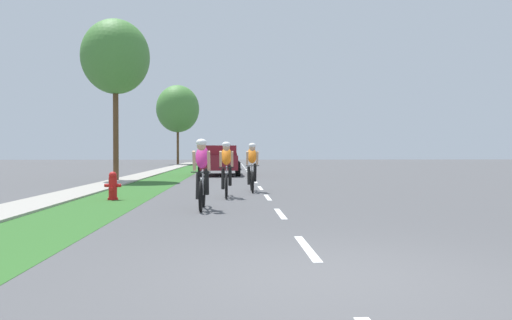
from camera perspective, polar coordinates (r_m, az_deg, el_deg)
The scene contains 12 objects.
ground_plane at distance 25.11m, azimuth -0.42°, elevation -2.03°, with size 120.00×120.00×0.00m, color #4C4C4F.
grass_verge at distance 25.30m, azimuth -10.02°, elevation -2.01°, with size 1.96×70.00×0.01m, color #2D6026.
sidewalk_concrete at distance 25.56m, azimuth -13.66°, elevation -1.99°, with size 1.32×70.00×0.10m, color #9E998E.
lane_markings_center at distance 29.10m, azimuth -0.74°, elevation -1.62°, with size 0.12×54.07×0.01m.
fire_hydrant_red at distance 14.01m, azimuth -16.01°, elevation -2.88°, with size 0.44×0.38×0.76m.
cyclist_lead at distance 11.24m, azimuth -6.16°, elevation -1.53°, with size 0.42×1.72×1.58m.
cyclist_trailing at distance 14.22m, azimuth -3.39°, elevation -1.02°, with size 0.42×1.72×1.58m.
cyclist_distant at distance 16.20m, azimuth -0.46°, elevation -0.78°, with size 0.42×1.72×1.58m.
pickup_maroon at distance 27.87m, azimuth -4.12°, elevation -0.04°, with size 2.22×5.10×1.64m.
suv_white at distance 38.00m, azimuth -3.66°, elevation 0.40°, with size 2.15×4.70×1.79m.
street_tree_near at distance 23.45m, azimuth -15.72°, elevation 11.20°, with size 3.00×3.00×7.17m.
street_tree_far at distance 52.12m, azimuth -8.91°, elevation 5.78°, with size 4.38×4.38×8.14m.
Camera 1 is at (-1.00, -5.06, 1.29)m, focal length 35.11 mm.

